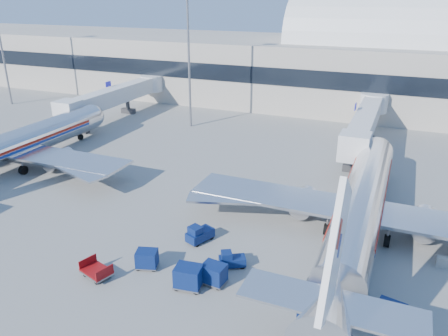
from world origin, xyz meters
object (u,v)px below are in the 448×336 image
at_px(jetbridge_near, 366,119).
at_px(jetbridge_mid, 120,94).
at_px(tug_lead, 231,260).
at_px(cart_train_b, 188,277).
at_px(airliner_mid, 11,146).
at_px(airliner_main, 361,206).
at_px(cart_open_red, 97,272).
at_px(tug_left, 199,234).
at_px(cart_train_a, 214,274).
at_px(cart_solo_near, 312,320).
at_px(cart_solo_far, 390,314).
at_px(mast_west, 188,34).
at_px(cart_train_c, 147,259).
at_px(tug_right, 331,285).

distance_m(jetbridge_near, jetbridge_mid, 42.00).
xyz_separation_m(tug_lead, cart_train_b, (-1.91, -3.76, 0.34)).
relative_size(airliner_mid, jetbridge_near, 1.35).
height_order(airliner_main, tug_lead, airliner_main).
distance_m(airliner_mid, cart_open_red, 28.22).
height_order(tug_left, cart_train_a, cart_train_a).
bearing_deg(tug_lead, airliner_mid, 134.07).
bearing_deg(cart_solo_near, cart_solo_far, 21.26).
xyz_separation_m(airliner_mid, tug_lead, (33.22, -9.09, -2.29)).
bearing_deg(cart_train_a, cart_train_b, -135.58).
height_order(mast_west, cart_train_b, mast_west).
bearing_deg(cart_train_a, cart_solo_near, -9.12).
bearing_deg(tug_lead, mast_west, 90.90).
relative_size(airliner_mid, jetbridge_mid, 1.35).
relative_size(cart_train_c, cart_solo_near, 0.94).
xyz_separation_m(tug_right, cart_open_red, (-17.09, -5.12, -0.20)).
relative_size(cart_train_b, cart_train_c, 1.09).
distance_m(airliner_main, cart_solo_far, 11.91).
distance_m(tug_left, cart_train_c, 5.65).
distance_m(tug_left, cart_train_b, 6.62).
xyz_separation_m(mast_west, cart_open_red, (12.12, -39.93, -14.35)).
bearing_deg(tug_right, jetbridge_near, 102.75).
height_order(airliner_mid, cart_open_red, airliner_mid).
bearing_deg(tug_left, cart_solo_far, -84.18).
relative_size(tug_right, cart_solo_far, 1.10).
relative_size(cart_train_c, cart_open_red, 0.76).
distance_m(tug_lead, cart_solo_near, 8.91).
relative_size(jetbridge_mid, cart_solo_near, 12.60).
height_order(tug_right, cart_train_a, cart_train_a).
bearing_deg(cart_open_red, jetbridge_near, 86.36).
bearing_deg(tug_right, tug_left, 177.45).
relative_size(jetbridge_near, tug_left, 9.85).
bearing_deg(jetbridge_near, tug_lead, -100.22).
bearing_deg(cart_solo_far, mast_west, 144.50).
bearing_deg(tug_right, mast_west, 140.16).
bearing_deg(cart_solo_near, tug_right, 76.64).
relative_size(jetbridge_mid, tug_lead, 11.60).
bearing_deg(tug_left, cart_solo_near, -100.15).
xyz_separation_m(airliner_main, cart_train_c, (-14.95, -11.85, -2.11)).
bearing_deg(cart_solo_far, jetbridge_near, 111.02).
bearing_deg(cart_solo_near, airliner_main, 77.21).
bearing_deg(airliner_mid, cart_open_red, -30.89).
bearing_deg(airliner_mid, cart_solo_near, -18.71).
relative_size(airliner_main, cart_train_a, 18.64).
bearing_deg(tug_left, cart_train_a, -122.07).
bearing_deg(cart_solo_far, cart_train_c, -165.89).
xyz_separation_m(jetbridge_near, cart_solo_far, (5.85, -37.52, -3.05)).
relative_size(airliner_main, mast_west, 1.65).
bearing_deg(tug_right, cart_open_red, -153.18).
relative_size(mast_west, tug_left, 8.09).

